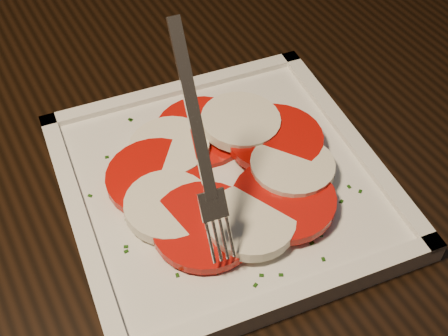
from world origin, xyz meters
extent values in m
cube|color=black|center=(-0.23, 0.11, 0.73)|extent=(1.22, 0.83, 0.04)
cylinder|color=black|center=(0.30, 0.46, 0.35)|extent=(0.06, 0.06, 0.71)
cylinder|color=black|center=(-0.14, 0.66, 0.21)|extent=(0.04, 0.04, 0.41)
cylinder|color=black|center=(-0.06, 1.01, 0.21)|extent=(0.04, 0.04, 0.41)
cube|color=white|center=(-0.17, 0.04, 0.76)|extent=(0.29, 0.29, 0.01)
cylinder|color=#C30704|center=(-0.16, 0.10, 0.77)|extent=(0.09, 0.09, 0.02)
cylinder|color=silver|center=(-0.20, 0.09, 0.77)|extent=(0.07, 0.07, 0.01)
cylinder|color=#C30704|center=(-0.22, 0.07, 0.77)|extent=(0.09, 0.09, 0.01)
cylinder|color=silver|center=(-0.23, 0.03, 0.77)|extent=(0.07, 0.07, 0.01)
cylinder|color=#C30704|center=(-0.21, 0.00, 0.77)|extent=(0.09, 0.09, 0.01)
cylinder|color=silver|center=(-0.17, -0.02, 0.78)|extent=(0.07, 0.07, 0.02)
cylinder|color=#C30704|center=(-0.14, -0.01, 0.78)|extent=(0.09, 0.09, 0.01)
cylinder|color=silver|center=(-0.11, 0.02, 0.78)|extent=(0.07, 0.07, 0.01)
cylinder|color=#C30704|center=(-0.11, 0.05, 0.78)|extent=(0.09, 0.09, 0.01)
cylinder|color=silver|center=(-0.13, 0.09, 0.78)|extent=(0.07, 0.07, 0.01)
cube|color=#125D10|center=(-0.18, -0.02, 0.78)|extent=(0.03, 0.04, 0.00)
cube|color=#125D10|center=(-0.20, -0.01, 0.78)|extent=(0.04, 0.01, 0.00)
cube|color=#125D10|center=(-0.14, 0.07, 0.78)|extent=(0.02, 0.03, 0.00)
cube|color=#125D10|center=(-0.10, 0.03, 0.78)|extent=(0.04, 0.03, 0.01)
cube|color=#125D10|center=(-0.19, -0.01, 0.78)|extent=(0.01, 0.04, 0.00)
cube|color=#125D10|center=(-0.18, -0.01, 0.78)|extent=(0.02, 0.03, 0.00)
cube|color=#125D10|center=(-0.14, 0.00, 0.78)|extent=(0.03, 0.03, 0.00)
cube|color=#125D10|center=(-0.14, 0.08, 0.78)|extent=(0.01, 0.04, 0.00)
cube|color=#125D10|center=(-0.11, 0.08, 0.78)|extent=(0.01, 0.03, 0.00)
cube|color=#163D0B|center=(-0.24, 0.10, 0.77)|extent=(0.00, 0.00, 0.00)
cube|color=#163D0B|center=(-0.07, -0.02, 0.77)|extent=(0.00, 0.00, 0.00)
cube|color=#163D0B|center=(-0.28, 0.08, 0.77)|extent=(0.00, 0.00, 0.00)
cube|color=#163D0B|center=(-0.15, -0.04, 0.77)|extent=(0.00, 0.00, 0.00)
cube|color=#163D0B|center=(-0.21, 0.15, 0.77)|extent=(0.00, 0.00, 0.00)
cube|color=#163D0B|center=(-0.19, -0.06, 0.77)|extent=(0.00, 0.00, 0.00)
cube|color=#163D0B|center=(-0.09, -0.03, 0.77)|extent=(0.00, 0.00, 0.00)
cube|color=#163D0B|center=(-0.08, -0.02, 0.77)|extent=(0.00, 0.00, 0.00)
cube|color=#163D0B|center=(-0.13, -0.05, 0.77)|extent=(0.00, 0.00, 0.00)
cube|color=#163D0B|center=(-0.12, -0.03, 0.77)|extent=(0.00, 0.00, 0.00)
cube|color=#163D0B|center=(-0.21, 0.15, 0.77)|extent=(0.00, 0.00, 0.00)
cube|color=#163D0B|center=(-0.16, 0.14, 0.77)|extent=(0.00, 0.00, 0.00)
cube|color=#163D0B|center=(-0.24, -0.03, 0.77)|extent=(0.00, 0.00, 0.00)
cube|color=#163D0B|center=(-0.20, -0.06, 0.77)|extent=(0.00, 0.00, 0.00)
cube|color=#163D0B|center=(-0.16, 0.14, 0.77)|extent=(0.00, 0.00, 0.00)
cube|color=#163D0B|center=(-0.25, 0.04, 0.77)|extent=(0.00, 0.00, 0.00)
cube|color=#163D0B|center=(-0.08, 0.03, 0.77)|extent=(0.00, 0.00, 0.00)
cube|color=#163D0B|center=(-0.22, -0.04, 0.77)|extent=(0.00, 0.00, 0.00)
cube|color=#163D0B|center=(-0.25, 0.11, 0.77)|extent=(0.00, 0.00, 0.00)
cube|color=#163D0B|center=(-0.14, -0.05, 0.77)|extent=(0.00, 0.00, 0.00)
cube|color=#163D0B|center=(-0.17, -0.07, 0.77)|extent=(0.00, 0.00, 0.00)
cube|color=#163D0B|center=(-0.27, 0.01, 0.77)|extent=(0.00, 0.00, 0.00)
cube|color=#163D0B|center=(-0.10, 0.14, 0.77)|extent=(0.00, 0.00, 0.00)
cube|color=#163D0B|center=(-0.21, -0.03, 0.77)|extent=(0.00, 0.00, 0.00)
cube|color=#163D0B|center=(-0.25, 0.04, 0.77)|extent=(0.00, 0.00, 0.00)
cube|color=#163D0B|center=(-0.26, 0.04, 0.77)|extent=(0.00, 0.00, 0.00)
cube|color=#163D0B|center=(-0.14, -0.07, 0.77)|extent=(0.00, 0.00, 0.00)
cube|color=#163D0B|center=(-0.09, 0.07, 0.77)|extent=(0.00, 0.00, 0.00)
cube|color=#163D0B|center=(-0.27, 0.01, 0.77)|extent=(0.00, 0.00, 0.00)
camera|label=1|loc=(-0.33, -0.28, 1.18)|focal=50.00mm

